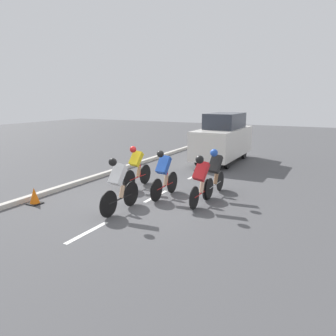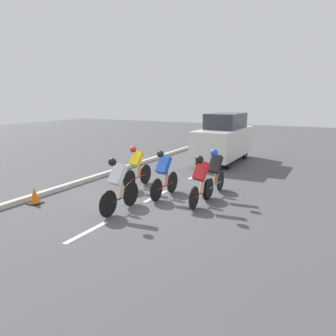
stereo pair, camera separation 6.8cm
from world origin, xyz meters
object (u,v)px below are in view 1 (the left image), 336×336
(cyclist_black, at_px, (215,170))
(traffic_cone, at_px, (34,196))
(support_car, at_px, (223,138))
(cyclist_red, at_px, (201,178))
(cyclist_blue, at_px, (164,173))
(cyclist_yellow, at_px, (137,166))
(cyclist_white, at_px, (119,184))

(cyclist_black, relative_size, traffic_cone, 3.43)
(cyclist_black, bearing_deg, support_car, -74.35)
(cyclist_red, xyz_separation_m, traffic_cone, (4.32, 2.12, -0.56))
(cyclist_blue, relative_size, cyclist_red, 1.08)
(cyclist_yellow, bearing_deg, cyclist_red, 164.11)
(support_car, bearing_deg, cyclist_blue, 92.03)
(cyclist_blue, xyz_separation_m, support_car, (0.23, -6.44, 0.37))
(cyclist_red, height_order, support_car, support_car)
(cyclist_red, xyz_separation_m, support_car, (1.51, -6.62, 0.35))
(cyclist_black, relative_size, cyclist_white, 0.96)
(cyclist_blue, bearing_deg, cyclist_black, -144.53)
(cyclist_red, bearing_deg, support_car, -77.12)
(cyclist_black, bearing_deg, cyclist_red, 88.50)
(cyclist_blue, distance_m, cyclist_white, 1.78)
(cyclist_white, distance_m, cyclist_red, 2.32)
(cyclist_white, bearing_deg, traffic_cone, 12.41)
(cyclist_black, xyz_separation_m, support_car, (1.54, -5.51, 0.34))
(cyclist_blue, bearing_deg, support_car, -87.97)
(cyclist_red, distance_m, traffic_cone, 4.84)
(cyclist_red, bearing_deg, traffic_cone, 26.15)
(cyclist_white, distance_m, traffic_cone, 2.71)
(cyclist_blue, xyz_separation_m, cyclist_white, (0.44, 1.73, 0.01))
(cyclist_blue, height_order, cyclist_red, cyclist_blue)
(cyclist_red, bearing_deg, cyclist_black, -91.50)
(cyclist_black, xyz_separation_m, cyclist_yellow, (2.68, 0.36, -0.05))
(cyclist_white, xyz_separation_m, traffic_cone, (2.59, 0.57, -0.55))
(cyclist_white, bearing_deg, cyclist_red, -138.06)
(traffic_cone, bearing_deg, cyclist_blue, -142.85)
(support_car, height_order, traffic_cone, support_car)
(cyclist_black, xyz_separation_m, traffic_cone, (4.35, 3.23, -0.57))
(cyclist_blue, relative_size, support_car, 0.39)
(cyclist_white, relative_size, support_car, 0.39)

